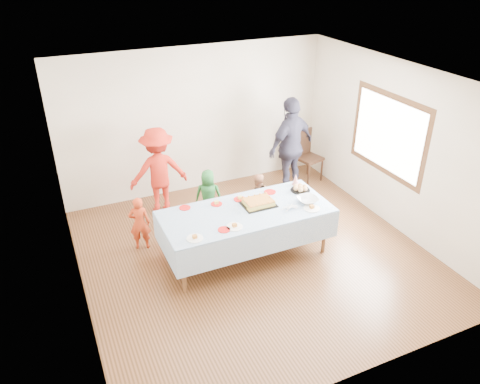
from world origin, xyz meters
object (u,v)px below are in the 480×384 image
object	(u,v)px
party_table	(246,214)
dining_chair	(306,153)
birthday_cake	(258,202)
adult_left	(158,171)

from	to	relation	value
party_table	dining_chair	bearing A→B (deg)	40.83
party_table	dining_chair	world-z (taller)	dining_chair
birthday_cake	adult_left	size ratio (longest dim) A/B	0.31
party_table	birthday_cake	xyz separation A→B (m)	(0.24, 0.08, 0.10)
birthday_cake	dining_chair	size ratio (longest dim) A/B	0.48
party_table	dining_chair	distance (m)	2.90
party_table	dining_chair	xyz separation A→B (m)	(2.19, 1.89, -0.16)
dining_chair	birthday_cake	bearing A→B (deg)	-151.21
birthday_cake	party_table	bearing A→B (deg)	-161.03
dining_chair	adult_left	distance (m)	3.00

